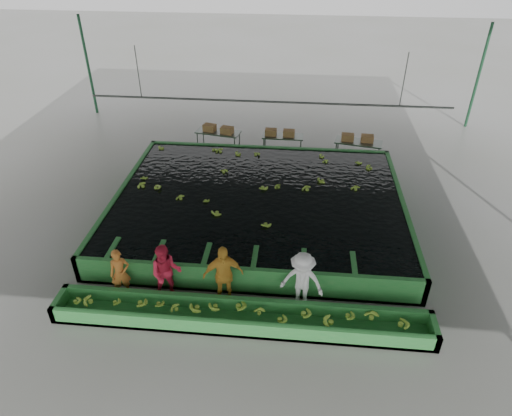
# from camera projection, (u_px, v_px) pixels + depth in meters

# --- Properties ---
(ground) EXTENTS (80.00, 80.00, 0.00)m
(ground) POSITION_uv_depth(u_px,v_px,m) (255.00, 241.00, 15.08)
(ground) COLOR gray
(ground) RESTS_ON ground
(shed_roof) EXTENTS (20.00, 22.00, 0.04)m
(shed_roof) POSITION_uv_depth(u_px,v_px,m) (254.00, 94.00, 12.36)
(shed_roof) COLOR slate
(shed_roof) RESTS_ON shed_posts
(shed_posts) EXTENTS (20.00, 22.00, 5.00)m
(shed_posts) POSITION_uv_depth(u_px,v_px,m) (254.00, 175.00, 13.72)
(shed_posts) COLOR #215836
(shed_posts) RESTS_ON ground
(flotation_tank) EXTENTS (10.00, 8.00, 0.90)m
(flotation_tank) POSITION_uv_depth(u_px,v_px,m) (259.00, 206.00, 16.09)
(flotation_tank) COLOR #2E8037
(flotation_tank) RESTS_ON ground
(tank_water) EXTENTS (9.70, 7.70, 0.00)m
(tank_water) POSITION_uv_depth(u_px,v_px,m) (259.00, 196.00, 15.87)
(tank_water) COLOR black
(tank_water) RESTS_ON flotation_tank
(sorting_trough) EXTENTS (10.00, 1.00, 0.50)m
(sorting_trough) POSITION_uv_depth(u_px,v_px,m) (241.00, 317.00, 11.94)
(sorting_trough) COLOR #2E8037
(sorting_trough) RESTS_ON ground
(cableway_rail) EXTENTS (0.08, 0.08, 14.00)m
(cableway_rail) POSITION_uv_depth(u_px,v_px,m) (267.00, 102.00, 17.62)
(cableway_rail) COLOR #59605B
(cableway_rail) RESTS_ON shed_roof
(rail_hanger_left) EXTENTS (0.04, 0.04, 2.00)m
(rail_hanger_left) POSITION_uv_depth(u_px,v_px,m) (138.00, 72.00, 17.49)
(rail_hanger_left) COLOR #59605B
(rail_hanger_left) RESTS_ON shed_roof
(rail_hanger_right) EXTENTS (0.04, 0.04, 2.00)m
(rail_hanger_right) POSITION_uv_depth(u_px,v_px,m) (404.00, 80.00, 16.66)
(rail_hanger_right) COLOR #59605B
(rail_hanger_right) RESTS_ON shed_roof
(worker_a) EXTENTS (0.65, 0.56, 1.52)m
(worker_a) POSITION_uv_depth(u_px,v_px,m) (120.00, 273.00, 12.62)
(worker_a) COLOR #C6712A
(worker_a) RESTS_ON ground
(worker_b) EXTENTS (0.99, 0.85, 1.77)m
(worker_b) POSITION_uv_depth(u_px,v_px,m) (166.00, 273.00, 12.44)
(worker_b) COLOR red
(worker_b) RESTS_ON ground
(worker_c) EXTENTS (1.19, 0.75, 1.88)m
(worker_c) POSITION_uv_depth(u_px,v_px,m) (223.00, 275.00, 12.28)
(worker_c) COLOR gold
(worker_c) RESTS_ON ground
(worker_d) EXTENTS (1.27, 0.88, 1.81)m
(worker_d) POSITION_uv_depth(u_px,v_px,m) (302.00, 281.00, 12.12)
(worker_d) COLOR white
(worker_d) RESTS_ON ground
(packing_table_left) EXTENTS (2.08, 1.15, 0.90)m
(packing_table_left) POSITION_uv_depth(u_px,v_px,m) (219.00, 141.00, 20.68)
(packing_table_left) COLOR #59605B
(packing_table_left) RESTS_ON ground
(packing_table_mid) EXTENTS (1.82, 0.74, 0.82)m
(packing_table_mid) POSITION_uv_depth(u_px,v_px,m) (283.00, 144.00, 20.44)
(packing_table_mid) COLOR #59605B
(packing_table_mid) RESTS_ON ground
(packing_table_right) EXTENTS (2.09, 1.17, 0.90)m
(packing_table_right) POSITION_uv_depth(u_px,v_px,m) (357.00, 151.00, 19.77)
(packing_table_right) COLOR #59605B
(packing_table_right) RESTS_ON ground
(box_stack_left) EXTENTS (1.43, 0.72, 0.30)m
(box_stack_left) POSITION_uv_depth(u_px,v_px,m) (218.00, 132.00, 20.37)
(box_stack_left) COLOR olive
(box_stack_left) RESTS_ON packing_table_left
(box_stack_mid) EXTENTS (1.32, 0.41, 0.28)m
(box_stack_mid) POSITION_uv_depth(u_px,v_px,m) (280.00, 136.00, 20.23)
(box_stack_mid) COLOR olive
(box_stack_mid) RESTS_ON packing_table_mid
(box_stack_right) EXTENTS (1.36, 0.44, 0.29)m
(box_stack_right) POSITION_uv_depth(u_px,v_px,m) (357.00, 141.00, 19.57)
(box_stack_right) COLOR olive
(box_stack_right) RESTS_ON packing_table_right
(floating_bananas) EXTENTS (8.83, 6.02, 0.12)m
(floating_bananas) POSITION_uv_depth(u_px,v_px,m) (261.00, 185.00, 16.54)
(floating_bananas) COLOR #91C137
(floating_bananas) RESTS_ON tank_water
(trough_bananas) EXTENTS (9.59, 0.64, 0.13)m
(trough_bananas) POSITION_uv_depth(u_px,v_px,m) (240.00, 313.00, 11.86)
(trough_bananas) COLOR #91C137
(trough_bananas) RESTS_ON sorting_trough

